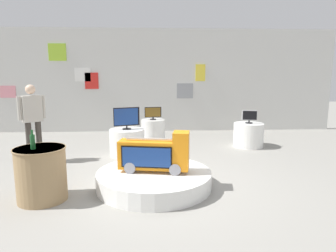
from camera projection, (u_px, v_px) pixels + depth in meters
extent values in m
plane|color=gray|center=(166.00, 183.00, 5.18)|extent=(30.00, 30.00, 0.00)
cube|color=silver|center=(159.00, 81.00, 9.70)|extent=(11.50, 0.10, 3.30)
cube|color=pink|center=(8.00, 92.00, 9.44)|extent=(0.49, 0.02, 0.38)
cube|color=gray|center=(185.00, 91.00, 9.73)|extent=(0.53, 0.02, 0.48)
cube|color=#9ECC33|center=(57.00, 52.00, 9.31)|extent=(0.55, 0.02, 0.53)
cube|color=yellow|center=(200.00, 73.00, 9.66)|extent=(0.31, 0.02, 0.54)
cube|color=white|center=(83.00, 75.00, 9.47)|extent=(0.50, 0.02, 0.43)
cube|color=red|center=(92.00, 81.00, 9.52)|extent=(0.42, 0.02, 0.51)
cylinder|color=white|center=(154.00, 179.00, 4.96)|extent=(1.90, 1.90, 0.27)
cylinder|color=gray|center=(132.00, 165.00, 4.97)|extent=(0.25, 0.40, 0.19)
cylinder|color=gray|center=(176.00, 167.00, 4.88)|extent=(0.25, 0.40, 0.19)
cube|color=orange|center=(154.00, 155.00, 4.89)|extent=(1.18, 0.52, 0.46)
cube|color=orange|center=(181.00, 137.00, 4.78)|extent=(0.30, 0.36, 0.16)
cube|color=black|center=(146.00, 157.00, 4.73)|extent=(0.81, 0.16, 0.35)
cube|color=navy|center=(146.00, 157.00, 4.73)|extent=(0.77, 0.16, 0.31)
cube|color=#B2B2B7|center=(154.00, 139.00, 4.84)|extent=(0.91, 0.19, 0.02)
cylinder|color=white|center=(248.00, 135.00, 7.73)|extent=(0.77, 0.77, 0.62)
cylinder|color=black|center=(249.00, 123.00, 7.68)|extent=(0.18, 0.18, 0.02)
cylinder|color=black|center=(249.00, 121.00, 7.67)|extent=(0.04, 0.04, 0.06)
cube|color=silver|center=(249.00, 115.00, 7.64)|extent=(0.38, 0.13, 0.25)
cube|color=black|center=(250.00, 115.00, 7.62)|extent=(0.34, 0.10, 0.23)
cylinder|color=white|center=(153.00, 131.00, 8.33)|extent=(0.66, 0.66, 0.62)
cylinder|color=black|center=(153.00, 119.00, 8.28)|extent=(0.17, 0.17, 0.02)
cylinder|color=black|center=(153.00, 118.00, 8.27)|extent=(0.04, 0.04, 0.05)
cube|color=black|center=(153.00, 112.00, 8.25)|extent=(0.46, 0.10, 0.28)
cube|color=brown|center=(153.00, 112.00, 8.22)|extent=(0.42, 0.07, 0.25)
cylinder|color=white|center=(127.00, 142.00, 6.89)|extent=(0.80, 0.80, 0.62)
cylinder|color=black|center=(127.00, 129.00, 6.84)|extent=(0.20, 0.20, 0.02)
cylinder|color=black|center=(127.00, 127.00, 6.83)|extent=(0.04, 0.04, 0.06)
cube|color=black|center=(127.00, 117.00, 6.79)|extent=(0.58, 0.22, 0.42)
cube|color=navy|center=(126.00, 117.00, 6.77)|extent=(0.53, 0.18, 0.38)
cylinder|color=#9E7F56|center=(41.00, 174.00, 4.41)|extent=(0.72, 0.72, 0.80)
cylinder|color=#9E7F56|center=(39.00, 148.00, 4.35)|extent=(0.74, 0.74, 0.02)
cylinder|color=#195926|center=(33.00, 142.00, 4.26)|extent=(0.07, 0.07, 0.21)
cylinder|color=#195926|center=(32.00, 132.00, 4.24)|extent=(0.03, 0.03, 0.07)
cylinder|color=#38332D|center=(39.00, 141.00, 6.43)|extent=(0.12, 0.12, 0.87)
cylinder|color=#38332D|center=(29.00, 142.00, 6.30)|extent=(0.12, 0.12, 0.87)
cube|color=#B2ADA3|center=(32.00, 109.00, 6.24)|extent=(0.42, 0.39, 0.55)
sphere|color=beige|center=(30.00, 89.00, 6.17)|extent=(0.20, 0.20, 0.20)
cylinder|color=#B2ADA3|center=(43.00, 107.00, 6.39)|extent=(0.08, 0.08, 0.49)
cylinder|color=#B2ADA3|center=(19.00, 108.00, 6.08)|extent=(0.08, 0.08, 0.49)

